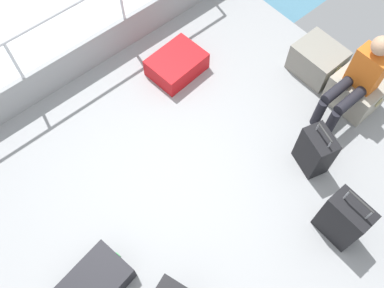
{
  "coord_description": "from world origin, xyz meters",
  "views": [
    {
      "loc": [
        1.22,
        -1.14,
        4.11
      ],
      "look_at": [
        -0.39,
        0.25,
        0.25
      ],
      "focal_mm": 38.71,
      "sensor_mm": 36.0,
      "label": 1
    }
  ],
  "objects_px": {
    "passenger_seated": "(358,79)",
    "suitcase_1": "(343,219)",
    "cargo_crate_1": "(356,92)",
    "suitcase_4": "(177,64)",
    "cargo_crate_0": "(317,60)",
    "suitcase_0": "(93,286)",
    "suitcase_2": "(315,151)"
  },
  "relations": [
    {
      "from": "suitcase_4",
      "to": "suitcase_0",
      "type": "bearing_deg",
      "value": -56.42
    },
    {
      "from": "cargo_crate_1",
      "to": "suitcase_4",
      "type": "bearing_deg",
      "value": -143.36
    },
    {
      "from": "cargo_crate_1",
      "to": "suitcase_4",
      "type": "xyz_separation_m",
      "value": [
        -1.72,
        -1.28,
        -0.08
      ]
    },
    {
      "from": "passenger_seated",
      "to": "cargo_crate_1",
      "type": "bearing_deg",
      "value": 90.0
    },
    {
      "from": "cargo_crate_0",
      "to": "suitcase_1",
      "type": "xyz_separation_m",
      "value": [
        1.5,
        -1.4,
        0.12
      ]
    },
    {
      "from": "cargo_crate_0",
      "to": "suitcase_1",
      "type": "bearing_deg",
      "value": -43.15
    },
    {
      "from": "suitcase_2",
      "to": "suitcase_4",
      "type": "bearing_deg",
      "value": -171.71
    },
    {
      "from": "cargo_crate_0",
      "to": "passenger_seated",
      "type": "distance_m",
      "value": 0.75
    },
    {
      "from": "suitcase_4",
      "to": "passenger_seated",
      "type": "bearing_deg",
      "value": 32.45
    },
    {
      "from": "cargo_crate_0",
      "to": "suitcase_0",
      "type": "xyz_separation_m",
      "value": [
        0.39,
        -3.57,
        -0.08
      ]
    },
    {
      "from": "suitcase_1",
      "to": "suitcase_2",
      "type": "height_order",
      "value": "suitcase_1"
    },
    {
      "from": "passenger_seated",
      "to": "suitcase_1",
      "type": "height_order",
      "value": "passenger_seated"
    },
    {
      "from": "cargo_crate_1",
      "to": "suitcase_2",
      "type": "distance_m",
      "value": 1.02
    },
    {
      "from": "passenger_seated",
      "to": "suitcase_2",
      "type": "bearing_deg",
      "value": -74.95
    },
    {
      "from": "cargo_crate_0",
      "to": "cargo_crate_1",
      "type": "bearing_deg",
      "value": -2.27
    },
    {
      "from": "cargo_crate_1",
      "to": "suitcase_4",
      "type": "distance_m",
      "value": 2.15
    },
    {
      "from": "cargo_crate_0",
      "to": "suitcase_1",
      "type": "height_order",
      "value": "suitcase_1"
    },
    {
      "from": "cargo_crate_1",
      "to": "suitcase_1",
      "type": "distance_m",
      "value": 1.65
    },
    {
      "from": "suitcase_0",
      "to": "suitcase_2",
      "type": "bearing_deg",
      "value": 80.29
    },
    {
      "from": "passenger_seated",
      "to": "suitcase_4",
      "type": "height_order",
      "value": "passenger_seated"
    },
    {
      "from": "cargo_crate_0",
      "to": "suitcase_2",
      "type": "height_order",
      "value": "suitcase_2"
    },
    {
      "from": "cargo_crate_1",
      "to": "suitcase_2",
      "type": "relative_size",
      "value": 0.87
    },
    {
      "from": "suitcase_2",
      "to": "suitcase_4",
      "type": "xyz_separation_m",
      "value": [
        -1.94,
        -0.28,
        -0.15
      ]
    },
    {
      "from": "passenger_seated",
      "to": "suitcase_1",
      "type": "xyz_separation_m",
      "value": [
        0.89,
        -1.19,
        -0.27
      ]
    },
    {
      "from": "suitcase_0",
      "to": "cargo_crate_0",
      "type": "bearing_deg",
      "value": 96.22
    },
    {
      "from": "passenger_seated",
      "to": "suitcase_1",
      "type": "relative_size",
      "value": 1.38
    },
    {
      "from": "cargo_crate_1",
      "to": "suitcase_2",
      "type": "bearing_deg",
      "value": -77.65
    },
    {
      "from": "suitcase_2",
      "to": "suitcase_4",
      "type": "height_order",
      "value": "suitcase_2"
    },
    {
      "from": "cargo_crate_1",
      "to": "suitcase_0",
      "type": "distance_m",
      "value": 3.55
    },
    {
      "from": "suitcase_1",
      "to": "suitcase_4",
      "type": "xyz_separation_m",
      "value": [
        -2.61,
        0.1,
        -0.19
      ]
    },
    {
      "from": "suitcase_4",
      "to": "suitcase_1",
      "type": "bearing_deg",
      "value": -2.2
    },
    {
      "from": "cargo_crate_0",
      "to": "suitcase_0",
      "type": "distance_m",
      "value": 3.59
    }
  ]
}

